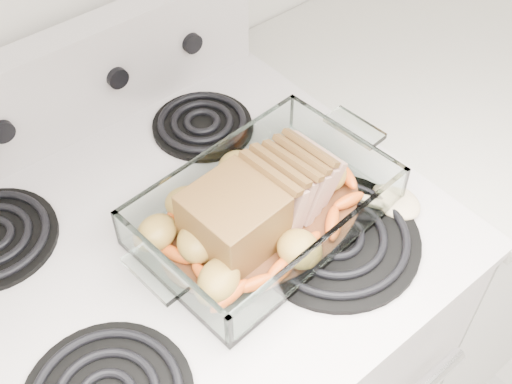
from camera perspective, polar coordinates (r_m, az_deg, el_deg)
electric_range at (r=1.33m, az=-6.10°, el=-16.32°), size 0.78×0.70×1.12m
counter_right at (r=1.61m, az=13.47°, el=-2.40°), size 0.58×0.68×0.93m
baking_dish at (r=0.93m, az=0.79°, el=-1.90°), size 0.36×0.24×0.07m
pork_roast at (r=0.90m, az=-0.32°, el=-1.23°), size 0.24×0.12×0.09m
roast_vegetables at (r=0.94m, az=-0.91°, el=-0.26°), size 0.38×0.21×0.05m
wooden_spoon at (r=0.99m, az=8.93°, el=-0.19°), size 0.18×0.26×0.02m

